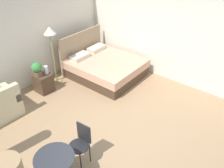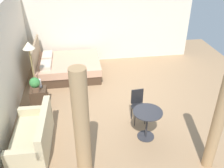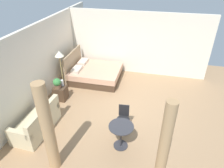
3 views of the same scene
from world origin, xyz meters
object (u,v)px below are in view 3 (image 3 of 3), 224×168
Objects in this scene: potted_plant at (57,83)px; cafe_chair_near_window at (124,116)px; nightstand at (61,93)px; bed at (94,73)px; couch at (38,123)px; balcony_table at (121,132)px; vase at (62,83)px; floor_lamp at (60,58)px.

potted_plant is 2.71m from cafe_chair_near_window.
cafe_chair_near_window is at bearing -112.15° from nightstand.
bed is at bearing -23.62° from nightstand.
cafe_chair_near_window is at bearing -75.47° from couch.
potted_plant is at bearing 166.61° from nightstand.
bed reaches higher than couch.
bed is at bearing 28.50° from balcony_table.
cafe_chair_near_window reaches higher than vase.
cafe_chair_near_window is (-1.58, -2.66, -0.86)m from floor_lamp.
bed is 2.85× the size of balcony_table.
cafe_chair_near_window is (-0.92, -2.54, -0.22)m from potted_plant.
nightstand is at bearing 156.38° from bed.
floor_lamp is at bearing 142.14° from bed.
vase is at bearing 0.53° from couch.
vase is 0.89m from floor_lamp.
cafe_chair_near_window is (0.65, 0.06, 0.02)m from balcony_table.
cafe_chair_near_window is at bearing -114.89° from vase.
potted_plant is at bearing -169.48° from floor_lamp.
vase is (-1.58, 0.69, 0.33)m from bed.
floor_lamp is 3.62m from balcony_table.
vase is (1.78, 0.02, 0.34)m from couch.
potted_plant is 1.76× the size of vase.
potted_plant is 0.47× the size of cafe_chair_near_window.
nightstand is 0.61× the size of cafe_chair_near_window.
bed is at bearing -11.39° from couch.
potted_plant is 0.24× the size of floor_lamp.
bed is at bearing -37.86° from floor_lamp.
balcony_table is at bearing -121.23° from potted_plant.
nightstand is (-1.70, 0.74, -0.04)m from bed.
potted_plant is at bearing 156.91° from bed.
nightstand is 0.31× the size of floor_lamp.
couch reaches higher than balcony_table.
nightstand is (1.66, 0.07, -0.03)m from couch.
floor_lamp reaches higher than couch.
bed is at bearing -23.09° from potted_plant.
vase is at bearing 54.58° from balcony_table.
nightstand is 2.28× the size of vase.
balcony_table is at bearing -129.36° from floor_lamp.
floor_lamp is at bearing 50.64° from balcony_table.
couch reaches higher than vase.
potted_plant is 0.93m from floor_lamp.
balcony_table is at bearing -151.50° from bed.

